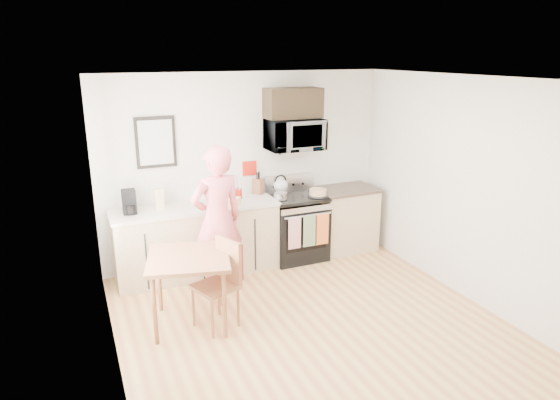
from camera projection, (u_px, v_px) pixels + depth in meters
name	position (u px, v px, depth m)	size (l,w,h in m)	color
floor	(321.00, 335.00, 5.21)	(4.60, 4.60, 0.00)	#AB6D42
back_wall	(246.00, 168.00, 6.87)	(4.00, 0.04, 2.60)	white
front_wall	(517.00, 336.00, 2.82)	(4.00, 0.04, 2.60)	white
left_wall	(109.00, 248.00, 4.09)	(0.04, 4.60, 2.60)	white
right_wall	(482.00, 195.00, 5.60)	(0.04, 4.60, 2.60)	white
ceiling	(328.00, 80.00, 4.47)	(4.00, 4.60, 0.04)	white
window	(103.00, 193.00, 4.74)	(0.06, 1.40, 1.50)	white
cabinet_left	(197.00, 242.00, 6.55)	(2.10, 0.60, 0.90)	tan
countertop_left	(195.00, 207.00, 6.41)	(2.14, 0.64, 0.04)	beige
cabinet_right	(345.00, 220.00, 7.39)	(0.84, 0.60, 0.90)	tan
countertop_right	(346.00, 189.00, 7.25)	(0.88, 0.64, 0.04)	black
range	(297.00, 229.00, 7.07)	(0.76, 0.70, 1.16)	black
microwave	(294.00, 135.00, 6.78)	(0.76, 0.51, 0.42)	#B8B9BE
upper_cabinet	(293.00, 103.00, 6.70)	(0.76, 0.35, 0.40)	black
wall_art	(156.00, 142.00, 6.27)	(0.50, 0.04, 0.65)	black
wall_trivet	(250.00, 168.00, 6.88)	(0.20, 0.02, 0.20)	#A9190E
person	(217.00, 220.00, 5.98)	(0.66, 0.43, 1.81)	#E03D49
dining_table	(189.00, 264.00, 5.24)	(0.88, 0.88, 0.79)	brown
chair	(225.00, 270.00, 5.31)	(0.55, 0.52, 0.95)	brown
knife_block	(258.00, 186.00, 6.93)	(0.10, 0.14, 0.21)	brown
utensil_crock	(238.00, 189.00, 6.70)	(0.11, 0.11, 0.32)	#A9190E
fruit_bowl	(215.00, 200.00, 6.53)	(0.25, 0.25, 0.10)	silver
milk_carton	(159.00, 199.00, 6.23)	(0.10, 0.10, 0.27)	tan
coffee_maker	(129.00, 203.00, 6.08)	(0.17, 0.25, 0.29)	black
bread_bag	(229.00, 201.00, 6.43)	(0.29, 0.14, 0.11)	#E2C777
cake	(318.00, 193.00, 6.89)	(0.29, 0.29, 0.10)	black
kettle	(281.00, 185.00, 7.04)	(0.21, 0.21, 0.26)	silver
pot	(281.00, 196.00, 6.74)	(0.18, 0.30, 0.09)	#B8B9BE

